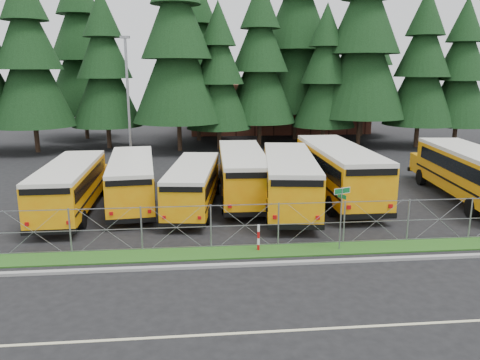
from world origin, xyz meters
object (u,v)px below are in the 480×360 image
at_px(bus_3, 194,186).
at_px(bus_6, 336,172).
at_px(striped_bollard, 258,238).
at_px(bus_4, 242,175).
at_px(light_standard, 128,100).
at_px(bus_east, 467,175).
at_px(street_sign, 341,205).
at_px(bus_1, 72,188).
at_px(bus_2, 132,181).
at_px(bus_5, 289,181).

relative_size(bus_3, bus_6, 0.79).
xyz_separation_m(bus_6, striped_bollard, (-5.89, -8.19, -1.03)).
distance_m(bus_3, bus_4, 3.49).
bearing_deg(light_standard, bus_east, -26.73).
height_order(street_sign, light_standard, light_standard).
distance_m(bus_1, bus_east, 22.98).
distance_m(bus_east, light_standard, 24.00).
bearing_deg(bus_6, street_sign, -105.40).
distance_m(bus_2, street_sign, 12.88).
distance_m(striped_bollard, light_standard, 19.74).
bearing_deg(bus_east, bus_4, 178.46).
bearing_deg(bus_5, bus_3, -174.43).
relative_size(bus_3, street_sign, 3.49).
xyz_separation_m(bus_1, striped_bollard, (9.44, -6.72, -0.78)).
bearing_deg(bus_2, bus_1, -163.11).
distance_m(bus_east, striped_bollard, 15.23).
height_order(bus_5, bus_east, bus_east).
bearing_deg(bus_east, bus_2, -176.99).
bearing_deg(striped_bollard, bus_6, 54.27).
xyz_separation_m(bus_3, bus_6, (8.65, 1.37, 0.34)).
bearing_deg(bus_1, bus_2, 21.42).
distance_m(bus_5, light_standard, 15.47).
bearing_deg(bus_east, bus_6, 176.64).
relative_size(street_sign, striped_bollard, 2.34).
xyz_separation_m(bus_4, striped_bollard, (-0.16, -8.73, -0.87)).
bearing_deg(bus_5, bus_1, -172.93).
bearing_deg(bus_east, striped_bollard, -146.75).
relative_size(bus_5, bus_east, 0.96).
distance_m(bus_3, street_sign, 9.48).
bearing_deg(light_standard, bus_5, -46.78).
distance_m(bus_4, bus_east, 13.50).
xyz_separation_m(bus_2, light_standard, (-1.28, 9.52, 4.12)).
xyz_separation_m(bus_1, bus_4, (9.61, 2.01, 0.09)).
height_order(bus_1, striped_bollard, bus_1).
distance_m(bus_2, striped_bollard, 10.25).
xyz_separation_m(bus_4, light_standard, (-7.77, 8.81, 4.03)).
distance_m(bus_4, bus_5, 3.23).
bearing_deg(bus_3, bus_2, 168.81).
bearing_deg(bus_1, bus_4, 10.54).
height_order(bus_4, bus_6, bus_6).
relative_size(bus_3, striped_bollard, 8.18).
distance_m(bus_1, bus_4, 9.81).
height_order(bus_6, bus_east, bus_6).
relative_size(bus_2, light_standard, 1.04).
height_order(bus_4, light_standard, light_standard).
relative_size(bus_east, street_sign, 4.28).
distance_m(bus_1, bus_3, 6.68).
bearing_deg(bus_east, light_standard, 159.54).
bearing_deg(bus_east, street_sign, -138.29).
bearing_deg(light_standard, bus_4, -48.61).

